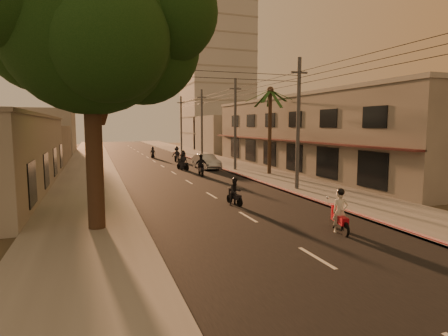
{
  "coord_description": "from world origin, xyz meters",
  "views": [
    {
      "loc": [
        -7.0,
        -14.54,
        4.49
      ],
      "look_at": [
        0.86,
        8.03,
        1.75
      ],
      "focal_mm": 30.0,
      "sensor_mm": 36.0,
      "label": 1
    }
  ],
  "objects_px": {
    "broadleaf_tree": "(99,27)",
    "parked_car": "(206,162)",
    "scooter_mid_b": "(201,166)",
    "palm_tree": "(270,95)",
    "scooter_mid_a": "(235,192)",
    "scooter_far_b": "(177,154)",
    "scooter_red": "(340,213)",
    "scooter_far_a": "(183,161)",
    "scooter_far_c": "(153,153)"
  },
  "relations": [
    {
      "from": "broadleaf_tree",
      "to": "parked_car",
      "type": "xyz_separation_m",
      "value": [
        10.45,
        19.99,
        -7.71
      ]
    },
    {
      "from": "broadleaf_tree",
      "to": "scooter_mid_b",
      "type": "distance_m",
      "value": 18.94
    },
    {
      "from": "broadleaf_tree",
      "to": "palm_tree",
      "type": "xyz_separation_m",
      "value": [
        14.61,
        13.86,
        -1.33
      ]
    },
    {
      "from": "scooter_mid_a",
      "to": "broadleaf_tree",
      "type": "bearing_deg",
      "value": -169.18
    },
    {
      "from": "parked_car",
      "to": "scooter_far_b",
      "type": "bearing_deg",
      "value": 92.77
    },
    {
      "from": "scooter_red",
      "to": "scooter_far_b",
      "type": "relative_size",
      "value": 0.99
    },
    {
      "from": "scooter_mid_a",
      "to": "scooter_far_a",
      "type": "height_order",
      "value": "scooter_far_a"
    },
    {
      "from": "parked_car",
      "to": "palm_tree",
      "type": "bearing_deg",
      "value": -60.78
    },
    {
      "from": "palm_tree",
      "to": "scooter_far_b",
      "type": "xyz_separation_m",
      "value": [
        -5.35,
        14.93,
        -6.27
      ]
    },
    {
      "from": "broadleaf_tree",
      "to": "palm_tree",
      "type": "height_order",
      "value": "broadleaf_tree"
    },
    {
      "from": "broadleaf_tree",
      "to": "scooter_far_b",
      "type": "xyz_separation_m",
      "value": [
        9.26,
        28.78,
        -7.6
      ]
    },
    {
      "from": "scooter_red",
      "to": "scooter_mid_b",
      "type": "relative_size",
      "value": 0.95
    },
    {
      "from": "parked_car",
      "to": "scooter_far_c",
      "type": "relative_size",
      "value": 3.03
    },
    {
      "from": "scooter_mid_a",
      "to": "scooter_far_a",
      "type": "bearing_deg",
      "value": 76.55
    },
    {
      "from": "scooter_far_c",
      "to": "palm_tree",
      "type": "bearing_deg",
      "value": -54.69
    },
    {
      "from": "scooter_mid_a",
      "to": "scooter_far_a",
      "type": "distance_m",
      "value": 17.19
    },
    {
      "from": "scooter_red",
      "to": "parked_car",
      "type": "xyz_separation_m",
      "value": [
        1.21,
        23.8,
        -0.07
      ]
    },
    {
      "from": "scooter_red",
      "to": "scooter_far_a",
      "type": "height_order",
      "value": "scooter_far_a"
    },
    {
      "from": "scooter_far_a",
      "to": "scooter_far_b",
      "type": "relative_size",
      "value": 1.04
    },
    {
      "from": "scooter_far_a",
      "to": "scooter_far_c",
      "type": "relative_size",
      "value": 1.26
    },
    {
      "from": "parked_car",
      "to": "scooter_far_c",
      "type": "bearing_deg",
      "value": 97.61
    },
    {
      "from": "broadleaf_tree",
      "to": "scooter_far_a",
      "type": "height_order",
      "value": "broadleaf_tree"
    },
    {
      "from": "scooter_red",
      "to": "scooter_mid_a",
      "type": "xyz_separation_m",
      "value": [
        -2.22,
        6.5,
        -0.11
      ]
    },
    {
      "from": "scooter_red",
      "to": "scooter_mid_a",
      "type": "bearing_deg",
      "value": 122.57
    },
    {
      "from": "parked_car",
      "to": "scooter_far_a",
      "type": "bearing_deg",
      "value": 178.29
    },
    {
      "from": "scooter_mid_b",
      "to": "scooter_far_c",
      "type": "relative_size",
      "value": 1.26
    },
    {
      "from": "scooter_far_a",
      "to": "parked_car",
      "type": "distance_m",
      "value": 2.45
    },
    {
      "from": "broadleaf_tree",
      "to": "scooter_far_b",
      "type": "height_order",
      "value": "broadleaf_tree"
    },
    {
      "from": "palm_tree",
      "to": "scooter_far_c",
      "type": "distance_m",
      "value": 23.04
    },
    {
      "from": "scooter_mid_b",
      "to": "scooter_far_c",
      "type": "xyz_separation_m",
      "value": [
        -1.35,
        19.58,
        -0.16
      ]
    },
    {
      "from": "scooter_red",
      "to": "parked_car",
      "type": "height_order",
      "value": "scooter_red"
    },
    {
      "from": "palm_tree",
      "to": "scooter_far_c",
      "type": "relative_size",
      "value": 5.21
    },
    {
      "from": "palm_tree",
      "to": "parked_car",
      "type": "xyz_separation_m",
      "value": [
        -4.16,
        6.14,
        -6.38
      ]
    },
    {
      "from": "scooter_mid_a",
      "to": "scooter_far_c",
      "type": "height_order",
      "value": "scooter_mid_a"
    },
    {
      "from": "scooter_far_a",
      "to": "scooter_red",
      "type": "bearing_deg",
      "value": -107.75
    },
    {
      "from": "palm_tree",
      "to": "scooter_far_a",
      "type": "relative_size",
      "value": 4.13
    },
    {
      "from": "broadleaf_tree",
      "to": "scooter_far_b",
      "type": "relative_size",
      "value": 6.34
    },
    {
      "from": "scooter_far_a",
      "to": "parked_car",
      "type": "bearing_deg",
      "value": -17.52
    },
    {
      "from": "palm_tree",
      "to": "parked_car",
      "type": "relative_size",
      "value": 1.72
    },
    {
      "from": "scooter_far_a",
      "to": "parked_car",
      "type": "xyz_separation_m",
      "value": [
        2.45,
        0.14,
        -0.14
      ]
    },
    {
      "from": "palm_tree",
      "to": "scooter_red",
      "type": "xyz_separation_m",
      "value": [
        -5.37,
        -17.66,
        -6.31
      ]
    },
    {
      "from": "scooter_mid_b",
      "to": "scooter_far_c",
      "type": "height_order",
      "value": "scooter_mid_b"
    },
    {
      "from": "broadleaf_tree",
      "to": "scooter_mid_a",
      "type": "xyz_separation_m",
      "value": [
        7.02,
        2.69,
        -7.75
      ]
    },
    {
      "from": "scooter_mid_a",
      "to": "parked_car",
      "type": "bearing_deg",
      "value": 68.61
    },
    {
      "from": "scooter_far_c",
      "to": "scooter_mid_b",
      "type": "bearing_deg",
      "value": -70.4
    },
    {
      "from": "scooter_mid_b",
      "to": "scooter_far_b",
      "type": "relative_size",
      "value": 1.04
    },
    {
      "from": "scooter_mid_b",
      "to": "scooter_red",
      "type": "bearing_deg",
      "value": -82.52
    },
    {
      "from": "scooter_mid_b",
      "to": "broadleaf_tree",
      "type": "bearing_deg",
      "value": -114.1
    },
    {
      "from": "scooter_far_a",
      "to": "scooter_far_b",
      "type": "height_order",
      "value": "scooter_far_a"
    },
    {
      "from": "scooter_red",
      "to": "scooter_mid_b",
      "type": "xyz_separation_m",
      "value": [
        -0.72,
        18.92,
        0.04
      ]
    }
  ]
}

